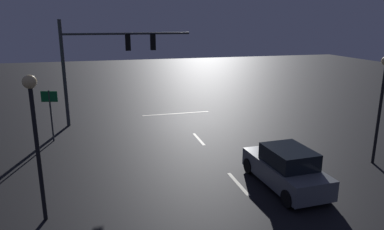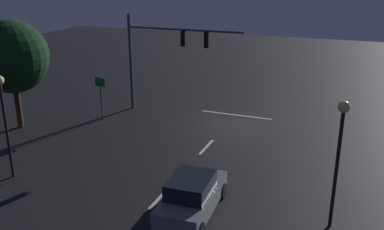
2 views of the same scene
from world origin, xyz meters
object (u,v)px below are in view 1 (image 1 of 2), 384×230
(car_approaching, at_px, (286,168))
(route_sign, at_px, (50,105))
(street_lamp_right_kerb, at_px, (34,122))
(traffic_signal_assembly, at_px, (106,54))
(street_lamp_left_kerb, at_px, (383,90))

(car_approaching, relative_size, route_sign, 1.51)
(street_lamp_right_kerb, distance_m, route_sign, 8.85)
(traffic_signal_assembly, relative_size, route_sign, 2.80)
(car_approaching, bearing_deg, street_lamp_right_kerb, 1.03)
(street_lamp_left_kerb, bearing_deg, street_lamp_right_kerb, 5.13)
(car_approaching, xyz_separation_m, route_sign, (9.87, -8.55, 1.32))
(traffic_signal_assembly, height_order, route_sign, traffic_signal_assembly)
(route_sign, bearing_deg, car_approaching, 139.09)
(traffic_signal_assembly, xyz_separation_m, car_approaching, (-6.61, 11.56, -3.77))
(car_approaching, distance_m, street_lamp_right_kerb, 9.66)
(traffic_signal_assembly, xyz_separation_m, street_lamp_right_kerb, (2.66, 11.72, -1.05))
(route_sign, bearing_deg, street_lamp_left_kerb, 154.05)
(traffic_signal_assembly, relative_size, street_lamp_right_kerb, 1.64)
(car_approaching, distance_m, street_lamp_left_kerb, 6.14)
(car_approaching, relative_size, street_lamp_right_kerb, 0.88)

